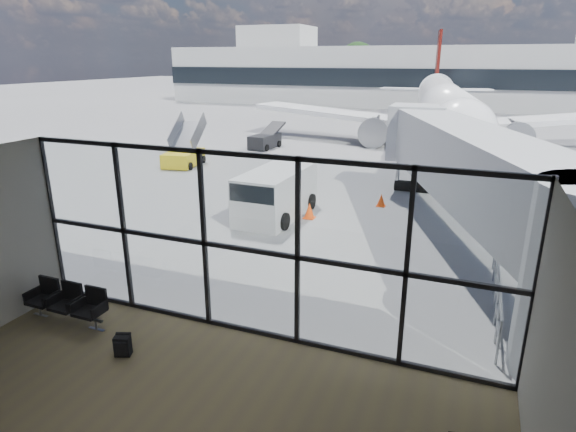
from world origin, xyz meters
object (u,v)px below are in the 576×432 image
Objects in this scene: belt_loader at (265,140)px; mobile_stairs at (184,156)px; airliner at (442,106)px; seating_row at (69,300)px; backpack at (122,346)px; service_van at (275,193)px.

mobile_stairs is (-2.27, -7.53, 0.01)m from belt_loader.
airliner is 20.87m from mobile_stairs.
seating_row is 0.06× the size of airliner.
belt_loader is at bearing -155.03° from airliner.
belt_loader is (-11.97, -7.57, -2.24)m from airliner.
service_van reaches higher than backpack.
backpack is at bearing -104.47° from airliner.
backpack is 0.14× the size of mobile_stairs.
backpack is at bearing -67.96° from belt_loader.
mobile_stairs is (-10.08, 18.06, 0.35)m from backpack.
mobile_stairs is at bearing -101.69° from belt_loader.
belt_loader reaches higher than seating_row.
airliner is at bearing 37.11° from mobile_stairs.
belt_loader reaches higher than backpack.
seating_row is 0.58× the size of belt_loader.
seating_row is at bearing -108.62° from airliner.
airliner is (6.47, 32.37, 2.27)m from seating_row.
backpack is 26.76m from belt_loader.
backpack is at bearing -18.53° from seating_row.
airliner is 23.13m from service_van.
backpack is 0.11× the size of service_van.
seating_row is 0.60× the size of mobile_stairs.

